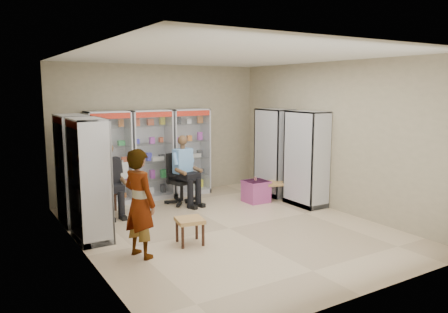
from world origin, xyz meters
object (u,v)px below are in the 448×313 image
cabinet_right_far (274,152)px  seated_shopkeeper (182,172)px  wooden_chair (109,191)px  cabinet_back_left (109,158)px  cabinet_back_right (189,152)px  standing_man (140,203)px  cabinet_right_near (306,159)px  pink_trunk (256,191)px  cabinet_back_mid (151,155)px  office_chair (181,179)px  woven_stool_a (274,191)px  woven_stool_b (190,231)px  cabinet_left_far (74,169)px  cabinet_left_near (90,180)px

cabinet_right_far → seated_shopkeeper: (-2.20, 0.33, -0.30)m
cabinet_right_far → wooden_chair: (-3.78, 0.40, -0.53)m
cabinet_back_left → wooden_chair: (-0.25, -0.73, -0.53)m
cabinet_back_left → cabinet_back_right: bearing=0.0°
cabinet_right_far → standing_man: size_ratio=1.24×
cabinet_right_near → wooden_chair: cabinet_right_near is taller
cabinet_back_left → pink_trunk: size_ratio=4.09×
cabinet_back_mid → cabinet_back_right: (0.95, 0.00, 0.00)m
standing_man → cabinet_back_right: bearing=-57.0°
cabinet_back_left → standing_man: 3.20m
pink_trunk → office_chair: bearing=153.3°
office_chair → woven_stool_a: bearing=-37.7°
cabinet_back_right → cabinet_right_near: (1.63, -2.23, 0.00)m
cabinet_back_left → seated_shopkeeper: (1.33, -0.80, -0.30)m
office_chair → woven_stool_b: bearing=-126.8°
cabinet_right_far → cabinet_back_right: bearing=55.3°
cabinet_back_right → pink_trunk: (0.88, -1.47, -0.76)m
cabinet_right_near → seated_shopkeeper: cabinet_right_near is taller
office_chair → seated_shopkeeper: size_ratio=0.79×
cabinet_left_far → cabinet_back_left: bearing=135.0°
cabinet_left_near → office_chair: size_ratio=1.83×
woven_stool_b → cabinet_left_near: bearing=141.4°
woven_stool_a → woven_stool_b: bearing=-152.5°
cabinet_back_left → woven_stool_a: cabinet_back_left is taller
cabinet_left_far → pink_trunk: cabinet_left_far is taller
wooden_chair → pink_trunk: (3.03, -0.74, -0.23)m
cabinet_right_far → office_chair: bearing=80.1°
cabinet_right_near → woven_stool_b: 3.38m
cabinet_left_near → wooden_chair: (0.68, 1.30, -0.53)m
cabinet_right_far → pink_trunk: bearing=114.7°
cabinet_back_right → seated_shopkeeper: cabinet_back_right is taller
wooden_chair → woven_stool_a: bearing=-13.7°
woven_stool_a → standing_man: size_ratio=0.26×
cabinet_left_far → standing_man: (0.42, -2.22, -0.19)m
cabinet_right_far → pink_trunk: (-0.75, -0.34, -0.76)m
cabinet_back_left → woven_stool_a: (3.20, -1.57, -0.79)m
wooden_chair → seated_shopkeeper: seated_shopkeeper is taller
office_chair → standing_man: size_ratio=0.68×
cabinet_left_far → seated_shopkeeper: cabinet_left_far is taller
cabinet_right_far → cabinet_right_near: (0.00, -1.10, 0.00)m
cabinet_right_near → cabinet_left_near: (-4.46, 0.20, 0.00)m
cabinet_back_left → cabinet_right_near: 4.18m
cabinet_right_far → office_chair: (-2.20, 0.38, -0.45)m
cabinet_right_far → wooden_chair: size_ratio=2.13×
cabinet_left_near → woven_stool_b: 1.82m
cabinet_back_left → standing_man: bearing=-99.1°
woven_stool_a → cabinet_back_right: bearing=129.6°
cabinet_left_near → cabinet_back_left: bearing=155.4°
cabinet_right_near → cabinet_back_left: bearing=57.7°
cabinet_back_right → woven_stool_a: size_ratio=4.75×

